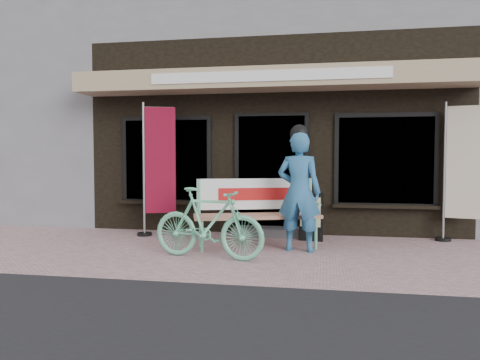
% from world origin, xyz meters
% --- Properties ---
extents(ground, '(70.00, 70.00, 0.00)m').
position_xyz_m(ground, '(0.00, 0.00, 0.00)').
color(ground, '#BF9195').
rests_on(ground, ground).
extents(storefront, '(7.00, 6.77, 6.00)m').
position_xyz_m(storefront, '(0.00, 4.96, 2.99)').
color(storefront, black).
rests_on(storefront, ground).
extents(bench, '(2.02, 1.07, 1.07)m').
position_xyz_m(bench, '(-0.10, 0.76, 0.63)').
color(bench, '#62C094').
rests_on(bench, ground).
extents(person, '(0.71, 0.52, 1.89)m').
position_xyz_m(person, '(0.59, 0.51, 0.93)').
color(person, '#2A6492').
rests_on(person, ground).
extents(bicycle, '(1.70, 0.76, 0.99)m').
position_xyz_m(bicycle, '(-0.62, -0.23, 0.49)').
color(bicycle, '#62C094').
rests_on(bicycle, ground).
extents(nobori_red, '(0.70, 0.37, 2.37)m').
position_xyz_m(nobori_red, '(-1.98, 1.44, 1.22)').
color(nobori_red, gray).
rests_on(nobori_red, ground).
extents(nobori_cream, '(0.69, 0.31, 2.32)m').
position_xyz_m(nobori_cream, '(3.16, 1.73, 1.20)').
color(nobori_cream, gray).
rests_on(nobori_cream, ground).
extents(menu_stand, '(0.41, 0.16, 0.81)m').
position_xyz_m(menu_stand, '(0.74, 1.37, 0.41)').
color(menu_stand, black).
rests_on(menu_stand, ground).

